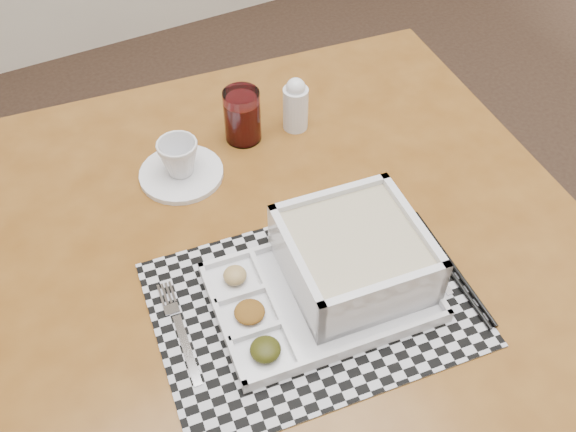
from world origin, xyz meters
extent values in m
cube|color=#5B3310|center=(-0.85, 0.58, 0.73)|extent=(1.12, 1.12, 0.04)
cylinder|color=#5B3310|center=(-1.24, 1.08, 0.36)|extent=(0.05, 0.05, 0.71)
cylinder|color=#5B3310|center=(-0.34, 0.97, 0.36)|extent=(0.05, 0.05, 0.71)
cube|color=#5B3310|center=(-0.79, 1.00, 0.67)|extent=(0.86, 0.13, 0.08)
cube|color=#5B3310|center=(-1.27, 0.63, 0.67)|extent=(0.13, 0.86, 0.08)
cube|color=#5B3310|center=(-0.42, 0.52, 0.67)|extent=(0.13, 0.86, 0.08)
cube|color=#ABABB3|center=(-0.87, 0.45, 0.75)|extent=(0.50, 0.39, 0.00)
cube|color=silver|center=(-0.85, 0.45, 0.76)|extent=(0.34, 0.26, 0.01)
cube|color=silver|center=(-0.84, 0.56, 0.77)|extent=(0.32, 0.05, 0.01)
cube|color=silver|center=(-0.86, 0.35, 0.77)|extent=(0.32, 0.05, 0.01)
cube|color=silver|center=(-1.00, 0.47, 0.77)|extent=(0.03, 0.22, 0.01)
cube|color=silver|center=(-0.69, 0.44, 0.77)|extent=(0.03, 0.22, 0.01)
cube|color=silver|center=(-0.92, 0.46, 0.77)|extent=(0.03, 0.20, 0.01)
cube|color=silver|center=(-0.97, 0.43, 0.77)|extent=(0.08, 0.02, 0.01)
cube|color=silver|center=(-0.96, 0.50, 0.77)|extent=(0.08, 0.02, 0.01)
ellipsoid|color=black|center=(-0.97, 0.40, 0.77)|extent=(0.04, 0.04, 0.02)
ellipsoid|color=#51320D|center=(-0.96, 0.47, 0.77)|extent=(0.05, 0.05, 0.02)
ellipsoid|color=olive|center=(-0.95, 0.54, 0.78)|extent=(0.04, 0.04, 0.02)
cube|color=silver|center=(-0.79, 0.46, 0.77)|extent=(0.22, 0.22, 0.01)
cube|color=silver|center=(-0.78, 0.56, 0.81)|extent=(0.20, 0.04, 0.09)
cube|color=silver|center=(-0.80, 0.37, 0.81)|extent=(0.20, 0.04, 0.09)
cube|color=silver|center=(-0.88, 0.48, 0.81)|extent=(0.04, 0.20, 0.09)
cube|color=silver|center=(-0.70, 0.45, 0.81)|extent=(0.04, 0.20, 0.09)
cube|color=tan|center=(-0.79, 0.46, 0.80)|extent=(0.20, 0.20, 0.08)
cube|color=silver|center=(-1.07, 0.46, 0.76)|extent=(0.03, 0.12, 0.00)
cube|color=silver|center=(-1.06, 0.54, 0.76)|extent=(0.02, 0.02, 0.00)
cube|color=silver|center=(-1.06, 0.57, 0.76)|extent=(0.01, 0.04, 0.00)
cube|color=silver|center=(-1.06, 0.57, 0.76)|extent=(0.01, 0.04, 0.00)
cube|color=silver|center=(-1.05, 0.57, 0.76)|extent=(0.01, 0.04, 0.00)
cube|color=silver|center=(-1.05, 0.57, 0.76)|extent=(0.01, 0.04, 0.00)
cube|color=silver|center=(-0.67, 0.42, 0.76)|extent=(0.02, 0.12, 0.00)
ellipsoid|color=silver|center=(-0.66, 0.51, 0.76)|extent=(0.04, 0.06, 0.01)
cylinder|color=black|center=(-0.65, 0.41, 0.76)|extent=(0.04, 0.24, 0.01)
cylinder|color=black|center=(-0.64, 0.41, 0.76)|extent=(0.04, 0.24, 0.01)
cylinder|color=silver|center=(-0.94, 0.80, 0.76)|extent=(0.15, 0.15, 0.01)
imported|color=silver|center=(-0.94, 0.80, 0.79)|extent=(0.08, 0.08, 0.07)
cylinder|color=white|center=(-0.79, 0.84, 0.80)|extent=(0.07, 0.07, 0.10)
cylinder|color=#3C0407|center=(-0.79, 0.84, 0.79)|extent=(0.06, 0.06, 0.08)
cylinder|color=silver|center=(-0.69, 0.83, 0.79)|extent=(0.05, 0.05, 0.09)
sphere|color=silver|center=(-0.69, 0.83, 0.84)|extent=(0.04, 0.04, 0.04)
camera|label=1|loc=(-1.16, -0.02, 1.55)|focal=40.00mm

